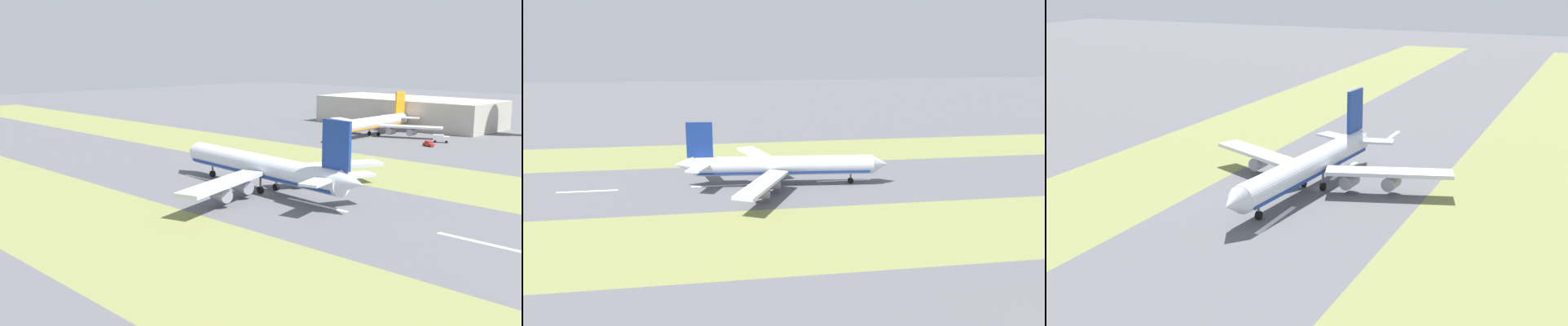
{
  "view_description": "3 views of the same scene",
  "coord_description": "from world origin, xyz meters",
  "views": [
    {
      "loc": [
        -105.33,
        -104.71,
        34.89
      ],
      "look_at": [
        1.63,
        3.46,
        7.0
      ],
      "focal_mm": 42.0,
      "sensor_mm": 36.0,
      "label": 1
    },
    {
      "loc": [
        154.31,
        -19.72,
        45.26
      ],
      "look_at": [
        1.63,
        3.46,
        7.0
      ],
      "focal_mm": 35.0,
      "sensor_mm": 36.0,
      "label": 2
    },
    {
      "loc": [
        -62.88,
        151.68,
        52.14
      ],
      "look_at": [
        1.63,
        3.46,
        7.0
      ],
      "focal_mm": 50.0,
      "sensor_mm": 36.0,
      "label": 3
    }
  ],
  "objects": [
    {
      "name": "grass_median_east",
      "position": [
        45.0,
        0.0,
        0.0
      ],
      "size": [
        40.0,
        600.0,
        0.01
      ],
      "primitive_type": "cube",
      "color": "olive",
      "rests_on": "ground"
    },
    {
      "name": "centreline_dash_far",
      "position": [
        0.0,
        23.46,
        0.01
      ],
      "size": [
        1.2,
        18.0,
        0.01
      ],
      "primitive_type": "cube",
      "color": "silver",
      "rests_on": "ground"
    },
    {
      "name": "centreline_dash_near",
      "position": [
        0.0,
        -56.54,
        0.01
      ],
      "size": [
        1.2,
        18.0,
        0.01
      ],
      "primitive_type": "cube",
      "color": "silver",
      "rests_on": "ground"
    },
    {
      "name": "ground_plane",
      "position": [
        0.0,
        0.0,
        0.0
      ],
      "size": [
        800.0,
        800.0,
        0.0
      ],
      "primitive_type": "plane",
      "color": "#56565B"
    },
    {
      "name": "grass_median_west",
      "position": [
        -45.0,
        0.0,
        0.0
      ],
      "size": [
        40.0,
        600.0,
        0.01
      ],
      "primitive_type": "cube",
      "color": "olive",
      "rests_on": "ground"
    },
    {
      "name": "airplane_main_jet",
      "position": [
        1.47,
        1.56,
        6.02
      ],
      "size": [
        63.9,
        67.22,
        20.2
      ],
      "color": "silver",
      "rests_on": "ground"
    },
    {
      "name": "centreline_dash_mid",
      "position": [
        0.0,
        -16.54,
        0.01
      ],
      "size": [
        1.2,
        18.0,
        0.01
      ],
      "primitive_type": "cube",
      "color": "silver",
      "rests_on": "ground"
    }
  ]
}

